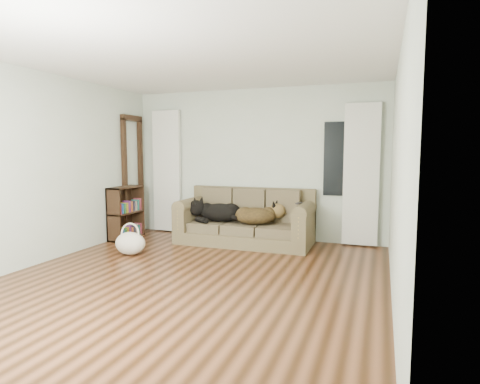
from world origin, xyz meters
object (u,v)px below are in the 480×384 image
(dog_black_lab, at_px, (218,213))
(dog_shepherd, at_px, (258,215))
(sofa, at_px, (245,217))
(tote_bag, at_px, (130,244))
(bookshelf, at_px, (126,210))

(dog_black_lab, height_order, dog_shepherd, dog_shepherd)
(dog_black_lab, relative_size, dog_shepherd, 1.06)
(sofa, relative_size, tote_bag, 4.75)
(sofa, bearing_deg, bookshelf, -171.24)
(dog_shepherd, bearing_deg, sofa, -24.68)
(dog_black_lab, height_order, bookshelf, bookshelf)
(dog_shepherd, height_order, bookshelf, bookshelf)
(tote_bag, height_order, bookshelf, bookshelf)
(dog_shepherd, bearing_deg, bookshelf, -5.70)
(sofa, height_order, bookshelf, bookshelf)
(dog_black_lab, bearing_deg, tote_bag, -120.24)
(dog_black_lab, distance_m, tote_bag, 1.55)
(dog_black_lab, xyz_separation_m, tote_bag, (-0.88, -1.24, -0.32))
(dog_shepherd, distance_m, bookshelf, 2.34)
(sofa, distance_m, tote_bag, 1.87)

